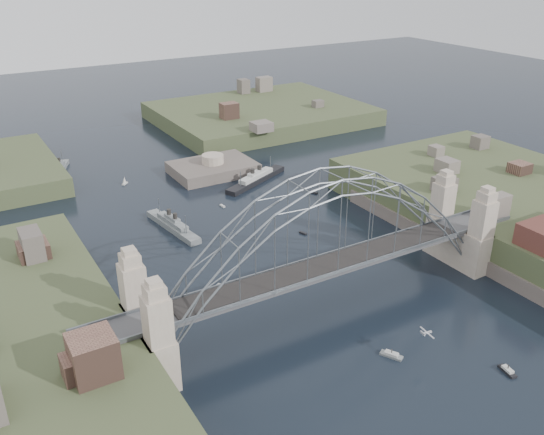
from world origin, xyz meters
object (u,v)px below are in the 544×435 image
Objects in this scene: naval_cruiser_near at (173,226)px; ocean_liner at (256,179)px; fort_island at (213,175)px; bridge at (328,244)px; naval_cruiser_far at (60,170)px.

naval_cruiser_near reaches higher than ocean_liner.
naval_cruiser_near is at bearing -152.23° from ocean_liner.
fort_island is 1.00× the size of ocean_liner.
naval_cruiser_near is (-22.99, -27.56, 1.25)m from fort_island.
naval_cruiser_near is 33.90m from ocean_liner.
naval_cruiser_near is at bearing -129.83° from fort_island.
bridge is 96.25m from naval_cruiser_far.
fort_island is 1.45× the size of naval_cruiser_far.
fort_island is at bearing 50.17° from naval_cruiser_near.
naval_cruiser_near reaches higher than fort_island.
bridge reaches higher than ocean_liner.
naval_cruiser_far is 0.69× the size of ocean_liner.
bridge is 62.32m from ocean_liner.
naval_cruiser_far is at bearing 141.76° from ocean_liner.
ocean_liner is at bearing 71.92° from bridge.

